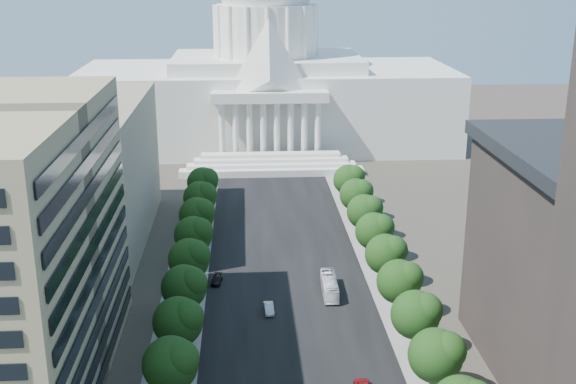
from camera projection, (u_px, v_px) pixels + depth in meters
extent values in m
cube|color=black|center=(283.00, 251.00, 150.70)|extent=(30.00, 260.00, 0.01)
cube|color=gray|center=(191.00, 253.00, 149.57)|extent=(8.00, 260.00, 0.02)
cube|color=gray|center=(373.00, 248.00, 151.82)|extent=(8.00, 260.00, 0.02)
cube|color=white|center=(267.00, 106.00, 237.29)|extent=(120.00, 50.00, 25.00)
cube|color=white|center=(266.00, 62.00, 232.90)|extent=(60.00, 40.00, 4.00)
cube|color=white|center=(270.00, 96.00, 209.18)|extent=(34.00, 8.00, 3.00)
cylinder|color=white|center=(266.00, 30.00, 229.87)|extent=(32.00, 32.00, 16.00)
cube|color=gray|center=(54.00, 172.00, 152.84)|extent=(38.00, 52.00, 30.00)
sphere|color=black|center=(170.00, 364.00, 96.40)|extent=(7.60, 7.60, 7.60)
sphere|color=black|center=(180.00, 359.00, 95.41)|extent=(5.32, 5.32, 5.32)
cylinder|color=#33261C|center=(179.00, 349.00, 109.23)|extent=(0.56, 0.56, 2.94)
sphere|color=black|center=(178.00, 322.00, 107.81)|extent=(7.60, 7.60, 7.60)
sphere|color=black|center=(186.00, 317.00, 106.82)|extent=(5.32, 5.32, 5.32)
cylinder|color=#33261C|center=(185.00, 313.00, 120.65)|extent=(0.56, 0.56, 2.94)
sphere|color=black|center=(184.00, 287.00, 119.23)|extent=(7.60, 7.60, 7.60)
sphere|color=black|center=(191.00, 283.00, 118.24)|extent=(5.32, 5.32, 5.32)
cylinder|color=#33261C|center=(190.00, 283.00, 132.06)|extent=(0.56, 0.56, 2.94)
sphere|color=black|center=(189.00, 259.00, 130.64)|extent=(7.60, 7.60, 7.60)
sphere|color=black|center=(196.00, 255.00, 129.65)|extent=(5.32, 5.32, 5.32)
cylinder|color=#33261C|center=(194.00, 257.00, 143.48)|extent=(0.56, 0.56, 2.94)
sphere|color=black|center=(193.00, 235.00, 142.06)|extent=(7.60, 7.60, 7.60)
sphere|color=black|center=(199.00, 231.00, 141.07)|extent=(5.32, 5.32, 5.32)
cylinder|color=#33261C|center=(198.00, 236.00, 154.90)|extent=(0.56, 0.56, 2.94)
sphere|color=black|center=(197.00, 215.00, 153.47)|extent=(7.60, 7.60, 7.60)
sphere|color=black|center=(203.00, 211.00, 152.48)|extent=(5.32, 5.32, 5.32)
cylinder|color=#33261C|center=(201.00, 217.00, 166.31)|extent=(0.56, 0.56, 2.94)
sphere|color=black|center=(200.00, 198.00, 164.89)|extent=(7.60, 7.60, 7.60)
sphere|color=black|center=(205.00, 194.00, 163.90)|extent=(5.32, 5.32, 5.32)
cylinder|color=#33261C|center=(203.00, 201.00, 177.73)|extent=(0.56, 0.56, 2.94)
sphere|color=black|center=(202.00, 182.00, 176.31)|extent=(7.60, 7.60, 7.60)
sphere|color=black|center=(208.00, 179.00, 175.32)|extent=(5.32, 5.32, 5.32)
sphere|color=black|center=(435.00, 355.00, 98.52)|extent=(7.60, 7.60, 7.60)
sphere|color=black|center=(447.00, 350.00, 97.53)|extent=(5.32, 5.32, 5.32)
cylinder|color=#33261C|center=(414.00, 342.00, 111.36)|extent=(0.56, 0.56, 2.94)
sphere|color=black|center=(415.00, 315.00, 109.94)|extent=(7.60, 7.60, 7.60)
sphere|color=black|center=(426.00, 310.00, 108.95)|extent=(5.32, 5.32, 5.32)
cylinder|color=#33261C|center=(398.00, 307.00, 122.77)|extent=(0.56, 0.56, 2.94)
sphere|color=black|center=(399.00, 282.00, 121.35)|extent=(7.60, 7.60, 7.60)
sphere|color=black|center=(408.00, 277.00, 120.36)|extent=(5.32, 5.32, 5.32)
cylinder|color=#33261C|center=(384.00, 278.00, 134.19)|extent=(0.56, 0.56, 2.94)
sphere|color=black|center=(385.00, 254.00, 132.77)|extent=(7.60, 7.60, 7.60)
sphere|color=black|center=(394.00, 250.00, 131.78)|extent=(5.32, 5.32, 5.32)
cylinder|color=#33261C|center=(373.00, 253.00, 145.60)|extent=(0.56, 0.56, 2.94)
sphere|color=black|center=(374.00, 231.00, 144.18)|extent=(7.60, 7.60, 7.60)
sphere|color=black|center=(381.00, 227.00, 143.19)|extent=(5.32, 5.32, 5.32)
cylinder|color=#33261C|center=(364.00, 232.00, 157.02)|extent=(0.56, 0.56, 2.94)
sphere|color=black|center=(364.00, 212.00, 155.60)|extent=(7.60, 7.60, 7.60)
sphere|color=black|center=(371.00, 208.00, 154.61)|extent=(5.32, 5.32, 5.32)
cylinder|color=#33261C|center=(355.00, 214.00, 168.44)|extent=(0.56, 0.56, 2.94)
sphere|color=black|center=(356.00, 195.00, 167.01)|extent=(7.60, 7.60, 7.60)
sphere|color=black|center=(362.00, 191.00, 166.02)|extent=(5.32, 5.32, 5.32)
cylinder|color=#33261C|center=(348.00, 198.00, 179.85)|extent=(0.56, 0.56, 2.94)
sphere|color=black|center=(348.00, 180.00, 178.43)|extent=(7.60, 7.60, 7.60)
sphere|color=black|center=(354.00, 176.00, 177.44)|extent=(5.32, 5.32, 5.32)
cylinder|color=gray|center=(455.00, 369.00, 98.22)|extent=(0.18, 0.18, 9.00)
cylinder|color=gray|center=(448.00, 342.00, 96.85)|extent=(2.40, 0.14, 0.14)
sphere|color=gray|center=(440.00, 343.00, 96.82)|extent=(0.44, 0.44, 0.44)
cylinder|color=gray|center=(413.00, 290.00, 122.00)|extent=(0.18, 0.18, 9.00)
cylinder|color=gray|center=(407.00, 267.00, 120.63)|extent=(2.40, 0.14, 0.14)
sphere|color=gray|center=(401.00, 268.00, 120.60)|extent=(0.44, 0.44, 0.44)
cylinder|color=gray|center=(385.00, 237.00, 145.79)|extent=(0.18, 0.18, 9.00)
cylinder|color=gray|center=(380.00, 217.00, 144.42)|extent=(2.40, 0.14, 0.14)
sphere|color=gray|center=(375.00, 218.00, 144.38)|extent=(0.44, 0.44, 0.44)
cylinder|color=gray|center=(365.00, 199.00, 169.57)|extent=(0.18, 0.18, 9.00)
cylinder|color=gray|center=(360.00, 181.00, 168.20)|extent=(2.40, 0.14, 0.14)
sphere|color=gray|center=(356.00, 182.00, 168.16)|extent=(0.44, 0.44, 0.44)
cylinder|color=gray|center=(350.00, 170.00, 193.35)|extent=(0.18, 0.18, 9.00)
cylinder|color=gray|center=(346.00, 154.00, 191.98)|extent=(2.40, 0.14, 0.14)
sphere|color=gray|center=(341.00, 155.00, 191.95)|extent=(0.44, 0.44, 0.44)
imported|color=#ACAFB4|center=(269.00, 308.00, 123.82)|extent=(1.81, 4.53, 1.47)
imported|color=black|center=(217.00, 280.00, 135.11)|extent=(2.33, 4.60, 1.28)
imported|color=white|center=(330.00, 286.00, 130.71)|extent=(2.84, 10.93, 3.03)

